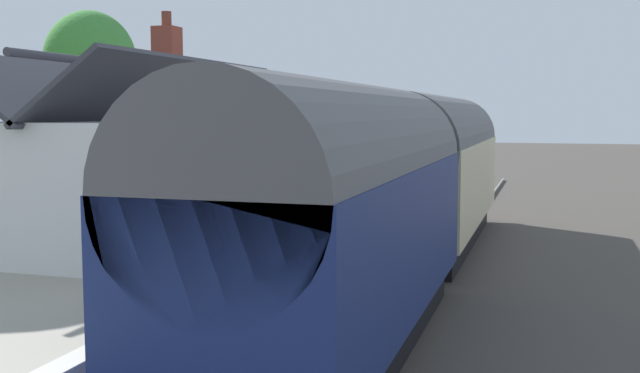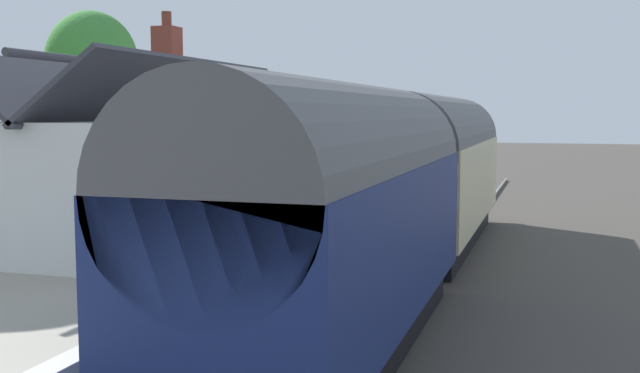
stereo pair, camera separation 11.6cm
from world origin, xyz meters
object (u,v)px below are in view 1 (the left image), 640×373
object	(u,v)px
tree_mid_background	(178,90)
station_sign_board	(320,173)
train	(402,184)
tree_distant	(90,63)
planter_bench_left	(235,183)
lamp_post_platform	(350,129)
station_building	(132,175)
bench_mid_platform	(341,179)
bench_near_building	(302,192)

from	to	relation	value
tree_mid_background	station_sign_board	bearing A→B (deg)	-133.94
train	tree_distant	world-z (taller)	tree_distant
planter_bench_left	station_sign_board	xyz separation A→B (m)	(-4.48, -4.55, 0.81)
tree_mid_background	lamp_post_platform	bearing A→B (deg)	-120.28
train	station_sign_board	size ratio (longest dim) A/B	13.08
station_building	planter_bench_left	xyz separation A→B (m)	(9.75, 1.79, -1.11)
train	bench_mid_platform	xyz separation A→B (m)	(9.18, 4.01, -0.79)
station_sign_board	bench_near_building	bearing A→B (deg)	33.85
train	station_sign_board	distance (m)	4.40
tree_distant	planter_bench_left	bearing A→B (deg)	-52.46
tree_distant	bench_near_building	bearing A→B (deg)	-90.01
station_building	train	bearing A→B (deg)	-70.59
train	tree_mid_background	world-z (taller)	tree_mid_background
station_building	bench_mid_platform	xyz separation A→B (m)	(11.20, -1.72, -1.01)
bench_near_building	planter_bench_left	distance (m)	4.58
bench_mid_platform	station_sign_board	world-z (taller)	station_sign_board
planter_bench_left	tree_distant	distance (m)	6.34
station_sign_board	tree_mid_background	size ratio (longest dim) A/B	0.25
bench_mid_platform	planter_bench_left	distance (m)	3.80
bench_mid_platform	bench_near_building	distance (m)	4.39
lamp_post_platform	station_sign_board	distance (m)	3.59
bench_mid_platform	planter_bench_left	xyz separation A→B (m)	(-1.45, 3.51, -0.10)
bench_near_building	tree_distant	xyz separation A→B (m)	(0.00, 7.34, 4.02)
station_building	bench_mid_platform	world-z (taller)	station_building
train	tree_mid_background	size ratio (longest dim) A/B	3.31
tree_distant	train	bearing A→B (deg)	-112.94
train	tree_distant	distance (m)	12.73
bench_near_building	planter_bench_left	bearing A→B (deg)	50.11
bench_near_building	lamp_post_platform	bearing A→B (deg)	-28.71
station_sign_board	bench_mid_platform	bearing A→B (deg)	9.97
lamp_post_platform	station_building	bearing A→B (deg)	162.44
tree_mid_background	tree_distant	size ratio (longest dim) A/B	0.87
bench_near_building	station_sign_board	bearing A→B (deg)	-146.15
train	bench_mid_platform	world-z (taller)	train
tree_mid_background	tree_distant	distance (m)	7.11
station_building	tree_mid_background	world-z (taller)	station_building
station_building	lamp_post_platform	bearing A→B (deg)	-17.56
lamp_post_platform	tree_distant	size ratio (longest dim) A/B	0.47
train	tree_mid_background	xyz separation A→B (m)	(11.86, 11.89, 2.56)
tree_distant	lamp_post_platform	bearing A→B (deg)	-77.48
tree_mid_background	tree_distant	xyz separation A→B (m)	(-7.06, -0.56, 0.67)
station_building	tree_mid_background	distance (m)	15.36
bench_near_building	planter_bench_left	xyz separation A→B (m)	(2.94, 3.52, -0.10)
tree_mid_background	planter_bench_left	bearing A→B (deg)	-133.28
station_building	station_sign_board	distance (m)	5.96
station_building	bench_near_building	world-z (taller)	station_building
train	station_sign_board	xyz separation A→B (m)	(3.25, 2.97, -0.08)
planter_bench_left	tree_distant	world-z (taller)	tree_distant
bench_mid_platform	lamp_post_platform	distance (m)	3.31
station_sign_board	tree_distant	size ratio (longest dim) A/B	0.22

